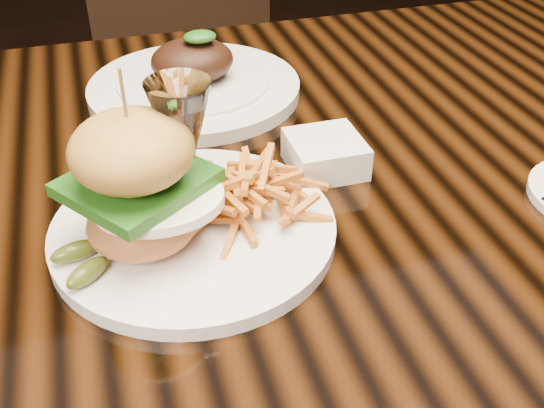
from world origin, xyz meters
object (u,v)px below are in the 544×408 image
object	(u,v)px
wine_glass	(181,127)
far_dish	(194,83)
burger_plate	(181,200)
chair_far	(195,48)
dining_table	(262,225)

from	to	relation	value
wine_glass	far_dish	size ratio (longest dim) A/B	0.56
burger_plate	far_dish	world-z (taller)	burger_plate
chair_far	burger_plate	bearing A→B (deg)	-105.01
burger_plate	wine_glass	size ratio (longest dim) A/B	1.73
dining_table	far_dish	bearing A→B (deg)	99.50
dining_table	burger_plate	distance (m)	0.19
dining_table	chair_far	size ratio (longest dim) A/B	1.68
chair_far	wine_glass	bearing A→B (deg)	-104.67
far_dish	dining_table	bearing A→B (deg)	-80.50
wine_glass	far_dish	world-z (taller)	wine_glass
burger_plate	wine_glass	bearing A→B (deg)	31.86
burger_plate	chair_far	size ratio (longest dim) A/B	0.29
far_dish	chair_far	xyz separation A→B (m)	(0.11, 0.68, -0.23)
wine_glass	chair_far	bearing A→B (deg)	79.83
chair_far	far_dish	bearing A→B (deg)	-104.09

